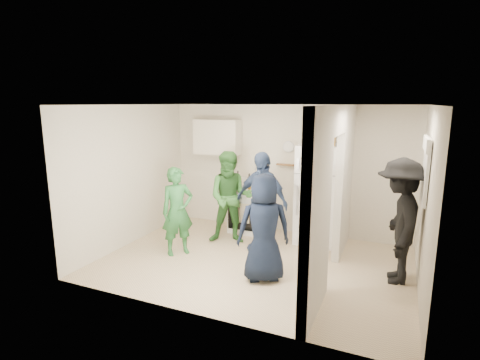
# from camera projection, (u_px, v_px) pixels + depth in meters

# --- Properties ---
(floor) EXTENTS (4.80, 4.80, 0.00)m
(floor) POSITION_uv_depth(u_px,v_px,m) (254.00, 262.00, 6.05)
(floor) COLOR beige
(floor) RESTS_ON ground
(wall_back) EXTENTS (4.80, 0.00, 4.80)m
(wall_back) POSITION_uv_depth(u_px,v_px,m) (286.00, 169.00, 7.33)
(wall_back) COLOR silver
(wall_back) RESTS_ON floor
(wall_front) EXTENTS (4.80, 0.00, 4.80)m
(wall_front) POSITION_uv_depth(u_px,v_px,m) (201.00, 217.00, 4.27)
(wall_front) COLOR silver
(wall_front) RESTS_ON floor
(wall_left) EXTENTS (0.00, 3.40, 3.40)m
(wall_left) POSITION_uv_depth(u_px,v_px,m) (130.00, 175.00, 6.73)
(wall_left) COLOR silver
(wall_left) RESTS_ON floor
(wall_right) EXTENTS (0.00, 3.40, 3.40)m
(wall_right) POSITION_uv_depth(u_px,v_px,m) (426.00, 203.00, 4.87)
(wall_right) COLOR silver
(wall_right) RESTS_ON floor
(ceiling) EXTENTS (4.80, 4.80, 0.00)m
(ceiling) POSITION_uv_depth(u_px,v_px,m) (255.00, 105.00, 5.54)
(ceiling) COLOR white
(ceiling) RESTS_ON wall_back
(partition_pier_back) EXTENTS (0.12, 1.20, 2.50)m
(partition_pier_back) POSITION_uv_depth(u_px,v_px,m) (344.00, 180.00, 6.32)
(partition_pier_back) COLOR silver
(partition_pier_back) RESTS_ON floor
(partition_pier_front) EXTENTS (0.12, 1.20, 2.50)m
(partition_pier_front) POSITION_uv_depth(u_px,v_px,m) (317.00, 215.00, 4.34)
(partition_pier_front) COLOR silver
(partition_pier_front) RESTS_ON floor
(partition_header) EXTENTS (0.12, 1.00, 0.40)m
(partition_header) POSITION_uv_depth(u_px,v_px,m) (337.00, 120.00, 5.12)
(partition_header) COLOR silver
(partition_header) RESTS_ON partition_pier_back
(stove) EXTENTS (0.73, 0.61, 0.87)m
(stove) POSITION_uv_depth(u_px,v_px,m) (249.00, 210.00, 7.44)
(stove) COLOR white
(stove) RESTS_ON floor
(upper_cabinet) EXTENTS (0.95, 0.34, 0.70)m
(upper_cabinet) POSITION_uv_depth(u_px,v_px,m) (217.00, 137.00, 7.58)
(upper_cabinet) COLOR silver
(upper_cabinet) RESTS_ON wall_back
(fridge) EXTENTS (0.74, 0.72, 1.81)m
(fridge) POSITION_uv_depth(u_px,v_px,m) (319.00, 194.00, 6.79)
(fridge) COLOR white
(fridge) RESTS_ON floor
(wicker_basket) EXTENTS (0.35, 0.25, 0.15)m
(wicker_basket) POSITION_uv_depth(u_px,v_px,m) (316.00, 140.00, 6.67)
(wicker_basket) COLOR brown
(wicker_basket) RESTS_ON fridge
(blue_bowl) EXTENTS (0.24, 0.24, 0.11)m
(blue_bowl) POSITION_uv_depth(u_px,v_px,m) (316.00, 133.00, 6.65)
(blue_bowl) COLOR navy
(blue_bowl) RESTS_ON wicker_basket
(yellow_cup_stack_top) EXTENTS (0.09, 0.09, 0.25)m
(yellow_cup_stack_top) POSITION_uv_depth(u_px,v_px,m) (333.00, 138.00, 6.40)
(yellow_cup_stack_top) COLOR #F5A314
(yellow_cup_stack_top) RESTS_ON fridge
(wall_clock) EXTENTS (0.22, 0.02, 0.22)m
(wall_clock) POSITION_uv_depth(u_px,v_px,m) (289.00, 147.00, 7.20)
(wall_clock) COLOR white
(wall_clock) RESTS_ON wall_back
(spice_shelf) EXTENTS (0.35, 0.08, 0.03)m
(spice_shelf) POSITION_uv_depth(u_px,v_px,m) (285.00, 165.00, 7.26)
(spice_shelf) COLOR olive
(spice_shelf) RESTS_ON wall_back
(nook_window) EXTENTS (0.03, 0.70, 0.80)m
(nook_window) POSITION_uv_depth(u_px,v_px,m) (427.00, 170.00, 4.97)
(nook_window) COLOR black
(nook_window) RESTS_ON wall_right
(nook_window_frame) EXTENTS (0.04, 0.76, 0.86)m
(nook_window_frame) POSITION_uv_depth(u_px,v_px,m) (426.00, 170.00, 4.98)
(nook_window_frame) COLOR white
(nook_window_frame) RESTS_ON wall_right
(nook_valance) EXTENTS (0.04, 0.82, 0.18)m
(nook_valance) POSITION_uv_depth(u_px,v_px,m) (426.00, 144.00, 4.92)
(nook_valance) COLOR white
(nook_valance) RESTS_ON wall_right
(yellow_cup_stack_stove) EXTENTS (0.09, 0.09, 0.25)m
(yellow_cup_stack_stove) POSITION_uv_depth(u_px,v_px,m) (239.00, 184.00, 7.18)
(yellow_cup_stack_stove) COLOR gold
(yellow_cup_stack_stove) RESTS_ON stove
(red_cup) EXTENTS (0.09, 0.09, 0.12)m
(red_cup) POSITION_uv_depth(u_px,v_px,m) (256.00, 189.00, 7.08)
(red_cup) COLOR red
(red_cup) RESTS_ON stove
(person_green_left) EXTENTS (0.62, 0.65, 1.49)m
(person_green_left) POSITION_uv_depth(u_px,v_px,m) (178.00, 211.00, 6.27)
(person_green_left) COLOR #2F7537
(person_green_left) RESTS_ON floor
(person_green_center) EXTENTS (0.99, 0.88, 1.69)m
(person_green_center) POSITION_uv_depth(u_px,v_px,m) (231.00, 198.00, 6.78)
(person_green_center) COLOR #387634
(person_green_center) RESTS_ON floor
(person_denim) EXTENTS (1.09, 0.67, 1.74)m
(person_denim) POSITION_uv_depth(u_px,v_px,m) (261.00, 202.00, 6.39)
(person_denim) COLOR #334B6F
(person_denim) RESTS_ON floor
(person_navy) EXTENTS (0.91, 0.81, 1.57)m
(person_navy) POSITION_uv_depth(u_px,v_px,m) (264.00, 228.00, 5.32)
(person_navy) COLOR black
(person_navy) RESTS_ON floor
(person_nook) EXTENTS (0.76, 1.21, 1.79)m
(person_nook) POSITION_uv_depth(u_px,v_px,m) (399.00, 221.00, 5.26)
(person_nook) COLOR black
(person_nook) RESTS_ON floor
(bottle_a) EXTENTS (0.07, 0.07, 0.32)m
(bottle_a) POSITION_uv_depth(u_px,v_px,m) (238.00, 179.00, 7.55)
(bottle_a) COLOR brown
(bottle_a) RESTS_ON stove
(bottle_b) EXTENTS (0.07, 0.07, 0.29)m
(bottle_b) POSITION_uv_depth(u_px,v_px,m) (239.00, 182.00, 7.31)
(bottle_b) COLOR #1C561E
(bottle_b) RESTS_ON stove
(bottle_c) EXTENTS (0.07, 0.07, 0.27)m
(bottle_c) POSITION_uv_depth(u_px,v_px,m) (249.00, 181.00, 7.49)
(bottle_c) COLOR #B7BFC6
(bottle_c) RESTS_ON stove
(bottle_d) EXTENTS (0.06, 0.06, 0.32)m
(bottle_d) POSITION_uv_depth(u_px,v_px,m) (249.00, 181.00, 7.28)
(bottle_d) COLOR brown
(bottle_d) RESTS_ON stove
(bottle_e) EXTENTS (0.06, 0.06, 0.27)m
(bottle_e) POSITION_uv_depth(u_px,v_px,m) (258.00, 181.00, 7.43)
(bottle_e) COLOR #A0ABB1
(bottle_e) RESTS_ON stove
(bottle_f) EXTENTS (0.06, 0.06, 0.30)m
(bottle_f) POSITION_uv_depth(u_px,v_px,m) (258.00, 182.00, 7.29)
(bottle_f) COLOR #153A1A
(bottle_f) RESTS_ON stove
(bottle_g) EXTENTS (0.06, 0.06, 0.27)m
(bottle_g) POSITION_uv_depth(u_px,v_px,m) (264.00, 182.00, 7.35)
(bottle_g) COLOR brown
(bottle_g) RESTS_ON stove
(bottle_h) EXTENTS (0.07, 0.07, 0.31)m
(bottle_h) POSITION_uv_depth(u_px,v_px,m) (233.00, 181.00, 7.33)
(bottle_h) COLOR silver
(bottle_h) RESTS_ON stove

